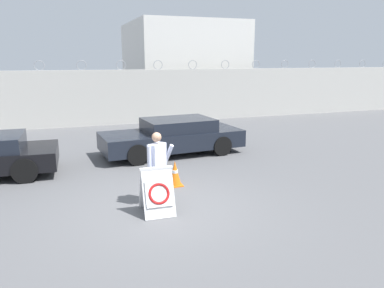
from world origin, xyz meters
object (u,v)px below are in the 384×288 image
at_px(parked_car_rear_sedan, 173,136).
at_px(barricade_sign, 157,191).
at_px(security_guard, 157,165).
at_px(traffic_cone_near, 175,173).

bearing_deg(parked_car_rear_sedan, barricade_sign, 65.00).
height_order(security_guard, traffic_cone_near, security_guard).
height_order(security_guard, parked_car_rear_sedan, security_guard).
height_order(barricade_sign, parked_car_rear_sedan, parked_car_rear_sedan).
xyz_separation_m(barricade_sign, parked_car_rear_sedan, (1.79, 4.78, 0.12)).
relative_size(traffic_cone_near, parked_car_rear_sedan, 0.13).
bearing_deg(parked_car_rear_sedan, traffic_cone_near, 69.50).
distance_m(barricade_sign, security_guard, 0.67).
distance_m(security_guard, traffic_cone_near, 1.42).
xyz_separation_m(security_guard, parked_car_rear_sedan, (1.65, 4.27, -0.29)).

